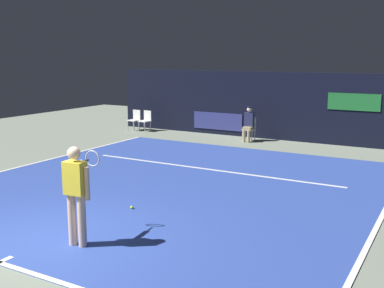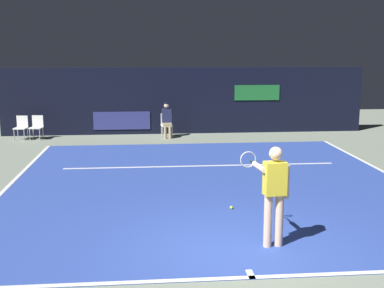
% 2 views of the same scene
% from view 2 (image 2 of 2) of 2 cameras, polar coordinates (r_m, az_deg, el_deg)
% --- Properties ---
extents(ground_plane, '(28.98, 28.98, 0.00)m').
position_cam_2_polar(ground_plane, '(12.37, 1.91, -4.58)').
color(ground_plane, gray).
extents(court_surface, '(9.90, 10.50, 0.01)m').
position_cam_2_polar(court_surface, '(12.36, 1.91, -4.56)').
color(court_surface, '#2D479E').
rests_on(court_surface, ground).
extents(line_baseline, '(9.90, 0.10, 0.01)m').
position_cam_2_polar(line_baseline, '(7.54, 6.93, -15.02)').
color(line_baseline, white).
rests_on(line_baseline, court_surface).
extents(line_sideline_right, '(0.10, 10.50, 0.01)m').
position_cam_2_polar(line_sideline_right, '(12.74, -20.61, -4.76)').
color(line_sideline_right, white).
rests_on(line_sideline_right, court_surface).
extents(line_service, '(7.72, 0.10, 0.01)m').
position_cam_2_polar(line_service, '(14.13, 1.00, -2.54)').
color(line_service, white).
rests_on(line_service, court_surface).
extents(line_centre_mark, '(0.10, 0.30, 0.01)m').
position_cam_2_polar(line_centre_mark, '(7.63, 6.77, -14.70)').
color(line_centre_mark, white).
rests_on(line_centre_mark, court_surface).
extents(back_wall, '(14.25, 0.33, 2.60)m').
position_cam_2_polar(back_wall, '(19.58, -0.81, 5.04)').
color(back_wall, black).
rests_on(back_wall, ground).
extents(tennis_player, '(0.71, 0.93, 1.73)m').
position_cam_2_polar(tennis_player, '(8.38, 9.41, -5.27)').
color(tennis_player, beige).
rests_on(tennis_player, ground).
extents(line_judge_on_chair, '(0.47, 0.55, 1.32)m').
position_cam_2_polar(line_judge_on_chair, '(18.63, -2.92, 2.83)').
color(line_judge_on_chair, white).
rests_on(line_judge_on_chair, ground).
extents(courtside_chair_near, '(0.50, 0.47, 0.88)m').
position_cam_2_polar(courtside_chair_near, '(19.17, -17.48, 2.01)').
color(courtside_chair_near, white).
rests_on(courtside_chair_near, ground).
extents(courtside_chair_far, '(0.49, 0.47, 0.88)m').
position_cam_2_polar(courtside_chair_far, '(19.26, -19.10, 1.95)').
color(courtside_chair_far, white).
rests_on(courtside_chair_far, ground).
extents(tennis_ball, '(0.07, 0.07, 0.07)m').
position_cam_2_polar(tennis_ball, '(10.43, 4.57, -7.32)').
color(tennis_ball, '#CCE033').
rests_on(tennis_ball, court_surface).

